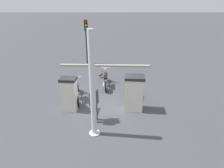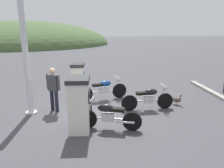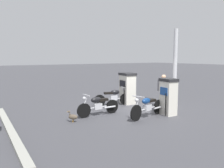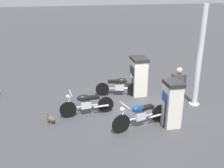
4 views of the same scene
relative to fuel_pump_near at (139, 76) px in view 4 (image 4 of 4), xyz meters
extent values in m
plane|color=#424247|center=(0.37, 1.41, -0.82)|extent=(120.00, 120.00, 0.00)
cube|color=silver|center=(0.00, 0.00, -0.07)|extent=(0.65, 0.82, 1.50)
cube|color=black|center=(0.30, -0.03, 0.26)|extent=(0.09, 0.54, 0.32)
cube|color=#262628|center=(0.00, 0.00, 0.74)|extent=(0.72, 0.91, 0.12)
cylinder|color=black|center=(0.36, 0.19, -0.30)|extent=(0.05, 0.05, 0.97)
cube|color=silver|center=(0.00, 2.83, -0.11)|extent=(0.55, 0.66, 1.43)
cube|color=#1E478C|center=(0.25, 2.80, 0.21)|extent=(0.08, 0.43, 0.32)
cube|color=#262628|center=(0.00, 2.83, 0.67)|extent=(0.60, 0.73, 0.12)
cylinder|color=black|center=(0.31, 2.98, -0.32)|extent=(0.05, 0.05, 0.93)
cylinder|color=black|center=(0.24, 0.14, -0.54)|extent=(0.57, 0.23, 0.57)
cylinder|color=black|center=(1.53, -0.26, -0.54)|extent=(0.57, 0.23, 0.57)
cube|color=silver|center=(0.84, -0.05, -0.44)|extent=(0.40, 0.30, 0.24)
cylinder|color=silver|center=(0.88, -0.06, -0.49)|extent=(0.98, 0.35, 0.05)
ellipsoid|color=black|center=(0.77, -0.03, -0.16)|extent=(0.52, 0.35, 0.24)
cube|color=black|center=(1.09, -0.13, -0.19)|extent=(0.48, 0.32, 0.10)
cylinder|color=silver|center=(0.28, 0.13, -0.24)|extent=(0.26, 0.12, 0.57)
cylinder|color=silver|center=(0.36, 0.10, 0.08)|extent=(0.20, 0.55, 0.04)
sphere|color=silver|center=(0.26, 0.13, -0.04)|extent=(0.18, 0.18, 0.14)
cylinder|color=silver|center=(1.30, -0.32, -0.52)|extent=(0.55, 0.23, 0.07)
cylinder|color=black|center=(1.74, 2.82, -0.51)|extent=(0.63, 0.18, 0.63)
cylinder|color=black|center=(0.26, 2.52, -0.51)|extent=(0.63, 0.18, 0.63)
cube|color=silver|center=(1.05, 2.68, -0.41)|extent=(0.39, 0.27, 0.24)
cylinder|color=silver|center=(1.00, 2.67, -0.46)|extent=(1.12, 0.28, 0.05)
ellipsoid|color=navy|center=(1.11, 2.69, -0.13)|extent=(0.51, 0.31, 0.24)
cube|color=black|center=(0.78, 2.63, -0.16)|extent=(0.47, 0.28, 0.10)
cylinder|color=silver|center=(1.70, 2.81, -0.21)|extent=(0.26, 0.09, 0.57)
cylinder|color=silver|center=(1.62, 2.80, 0.11)|extent=(0.15, 0.56, 0.04)
sphere|color=silver|center=(1.72, 2.82, -0.01)|extent=(0.17, 0.17, 0.14)
cylinder|color=silver|center=(0.43, 2.68, -0.49)|extent=(0.55, 0.18, 0.07)
cylinder|color=black|center=(3.19, 1.30, -0.52)|extent=(0.60, 0.08, 0.60)
cylinder|color=black|center=(1.81, 1.28, -0.52)|extent=(0.60, 0.08, 0.60)
cube|color=silver|center=(2.55, 1.29, -0.42)|extent=(0.36, 0.21, 0.24)
cylinder|color=silver|center=(2.50, 1.29, -0.47)|extent=(1.03, 0.07, 0.05)
ellipsoid|color=black|center=(2.62, 1.29, -0.14)|extent=(0.48, 0.23, 0.24)
cube|color=black|center=(2.28, 1.28, -0.17)|extent=(0.44, 0.21, 0.10)
cylinder|color=silver|center=(3.15, 1.30, -0.22)|extent=(0.26, 0.04, 0.57)
cylinder|color=silver|center=(3.07, 1.30, 0.10)|extent=(0.05, 0.56, 0.04)
sphere|color=silver|center=(3.17, 1.30, -0.02)|extent=(0.14, 0.14, 0.14)
cylinder|color=silver|center=(2.01, 1.40, -0.50)|extent=(0.55, 0.08, 0.07)
cylinder|color=#1E1E2D|center=(-0.80, 1.64, -0.43)|extent=(0.18, 0.18, 0.78)
cylinder|color=#1E1E2D|center=(-0.97, 1.75, -0.43)|extent=(0.18, 0.18, 0.78)
cube|color=#3F3F44|center=(-0.89, 1.69, 0.24)|extent=(0.41, 0.36, 0.58)
cylinder|color=#3F3F44|center=(-0.68, 1.56, 0.27)|extent=(0.12, 0.12, 0.55)
cylinder|color=#3F3F44|center=(-1.09, 1.82, 0.27)|extent=(0.12, 0.12, 0.55)
sphere|color=tan|center=(-0.89, 1.69, 0.67)|extent=(0.30, 0.30, 0.21)
ellipsoid|color=brown|center=(3.81, 1.62, -0.62)|extent=(0.38, 0.38, 0.20)
cylinder|color=brown|center=(3.90, 1.54, -0.57)|extent=(0.08, 0.08, 0.14)
sphere|color=brown|center=(3.92, 1.52, -0.43)|extent=(0.13, 0.13, 0.09)
cone|color=orange|center=(3.96, 1.47, -0.43)|extent=(0.07, 0.07, 0.04)
cone|color=brown|center=(3.70, 1.73, -0.60)|extent=(0.10, 0.10, 0.07)
cylinder|color=orange|center=(3.83, 1.65, -0.77)|extent=(0.02, 0.02, 0.10)
cylinder|color=orange|center=(3.79, 1.60, -0.77)|extent=(0.02, 0.02, 0.10)
cylinder|color=silver|center=(-1.71, 1.64, 1.08)|extent=(0.20, 0.20, 3.81)
cylinder|color=silver|center=(-1.71, 1.64, -0.80)|extent=(0.40, 0.40, 0.04)
camera|label=1|loc=(-7.61, 1.08, 3.84)|focal=31.24mm
camera|label=2|loc=(0.01, -6.00, 2.18)|focal=34.84mm
camera|label=3|loc=(7.32, 9.54, 1.64)|focal=37.29mm
camera|label=4|loc=(4.08, 9.57, 3.50)|focal=41.41mm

